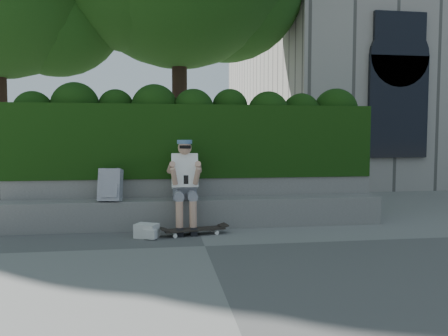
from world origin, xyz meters
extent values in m
plane|color=slate|center=(0.00, 0.00, 0.00)|extent=(80.00, 80.00, 0.00)
cube|color=gray|center=(0.00, 1.25, 0.23)|extent=(6.00, 0.45, 0.45)
cube|color=gray|center=(0.00, 1.73, 0.38)|extent=(6.00, 0.50, 0.75)
cube|color=black|center=(0.00, 1.95, 1.35)|extent=(6.00, 1.00, 1.20)
cylinder|color=black|center=(-0.07, 5.56, 1.79)|extent=(0.38, 0.38, 3.58)
cylinder|color=black|center=(-4.18, 5.04, 1.48)|extent=(0.35, 0.35, 2.95)
cube|color=gray|center=(-0.19, 1.20, 0.56)|extent=(0.36, 0.26, 0.22)
cube|color=white|center=(-0.19, 1.13, 0.90)|extent=(0.40, 0.32, 0.55)
sphere|color=tan|center=(-0.19, 1.06, 1.26)|extent=(0.21, 0.21, 0.21)
cylinder|color=slate|center=(-0.19, 1.08, 1.35)|extent=(0.23, 0.23, 0.06)
cube|color=black|center=(-0.19, 0.78, 0.80)|extent=(0.07, 0.02, 0.13)
cylinder|color=tan|center=(-0.29, 0.76, 0.24)|extent=(0.11, 0.11, 0.47)
cylinder|color=tan|center=(-0.09, 0.76, 0.24)|extent=(0.11, 0.11, 0.47)
cube|color=black|center=(-0.29, 0.70, 0.05)|extent=(0.10, 0.26, 0.10)
cube|color=black|center=(-0.09, 0.70, 0.05)|extent=(0.10, 0.26, 0.10)
cube|color=black|center=(-0.08, 0.67, 0.08)|extent=(0.91, 0.39, 0.02)
cylinder|color=silver|center=(-0.37, 0.52, 0.03)|extent=(0.07, 0.04, 0.06)
cylinder|color=silver|center=(-0.41, 0.71, 0.03)|extent=(0.07, 0.04, 0.06)
cylinder|color=silver|center=(0.24, 0.64, 0.03)|extent=(0.07, 0.04, 0.06)
cylinder|color=silver|center=(0.20, 0.83, 0.03)|extent=(0.07, 0.04, 0.06)
cube|color=#B7B7BC|center=(-1.32, 1.15, 0.70)|extent=(0.36, 0.24, 0.49)
cube|color=silver|center=(-0.77, 0.60, 0.10)|extent=(0.37, 0.33, 0.20)
camera|label=1|loc=(-0.56, -5.59, 1.42)|focal=35.00mm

